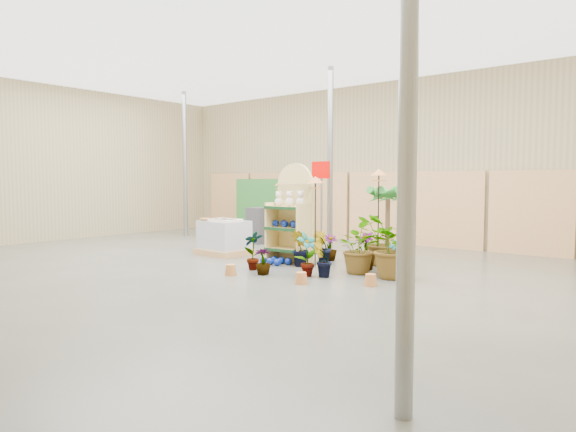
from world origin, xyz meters
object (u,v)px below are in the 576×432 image
(potted_plant_2, at_px, (356,248))
(pallet_stack, at_px, (224,237))
(bird_table_front, at_px, (315,183))
(display_shelf, at_px, (292,217))

(potted_plant_2, bearing_deg, pallet_stack, 178.29)
(bird_table_front, xyz_separation_m, potted_plant_2, (1.11, -0.20, -1.22))
(pallet_stack, bearing_deg, potted_plant_2, 1.47)
(display_shelf, height_order, pallet_stack, display_shelf)
(pallet_stack, bearing_deg, display_shelf, 7.14)
(pallet_stack, distance_m, bird_table_front, 2.91)
(display_shelf, bearing_deg, pallet_stack, -178.67)
(pallet_stack, relative_size, bird_table_front, 0.65)
(bird_table_front, distance_m, potted_plant_2, 1.66)
(pallet_stack, xyz_separation_m, potted_plant_2, (3.71, -0.11, 0.08))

